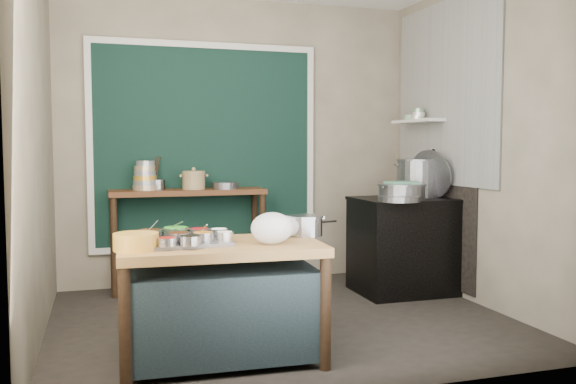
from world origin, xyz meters
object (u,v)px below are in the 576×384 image
object	(u,v)px
prep_table	(221,302)
stock_pot	(419,178)
steamer	(402,192)
yellow_basin	(136,242)
saucepan	(305,225)
utensil_cup	(157,185)
back_counter	(189,239)
ceramic_crock	(194,181)
condiment_tray	(186,243)
stove_block	(405,247)

from	to	relation	value
prep_table	stock_pot	distance (m)	2.67
steamer	yellow_basin	bearing A→B (deg)	-152.28
saucepan	stock_pot	xyz separation A→B (m)	(1.56, 1.25, 0.24)
utensil_cup	stock_pot	size ratio (longest dim) A/B	0.35
back_counter	ceramic_crock	world-z (taller)	ceramic_crock
prep_table	back_counter	world-z (taller)	back_counter
steamer	ceramic_crock	bearing A→B (deg)	153.13
utensil_cup	yellow_basin	bearing A→B (deg)	-98.13
ceramic_crock	stock_pot	bearing A→B (deg)	-16.63
back_counter	ceramic_crock	distance (m)	0.55
steamer	prep_table	bearing A→B (deg)	-148.45
condiment_tray	yellow_basin	distance (m)	0.33
yellow_basin	utensil_cup	size ratio (longest dim) A/B	1.64
condiment_tray	utensil_cup	size ratio (longest dim) A/B	3.27
stove_block	condiment_tray	bearing A→B (deg)	-149.58
yellow_basin	saucepan	distance (m)	1.16
back_counter	saucepan	world-z (taller)	back_counter
stove_block	utensil_cup	xyz separation A→B (m)	(-2.19, 0.75, 0.57)
back_counter	ceramic_crock	bearing A→B (deg)	-25.66
back_counter	yellow_basin	bearing A→B (deg)	-105.62
back_counter	yellow_basin	world-z (taller)	back_counter
condiment_tray	saucepan	world-z (taller)	saucepan
stock_pot	saucepan	bearing A→B (deg)	-141.36
condiment_tray	utensil_cup	bearing A→B (deg)	89.86
stove_block	steamer	distance (m)	0.57
utensil_cup	steamer	size ratio (longest dim) A/B	0.36
condiment_tray	steamer	distance (m)	2.36
prep_table	steamer	size ratio (longest dim) A/B	2.84
back_counter	condiment_tray	distance (m)	2.06
back_counter	yellow_basin	distance (m)	2.25
yellow_basin	stove_block	bearing A→B (deg)	29.43
saucepan	steamer	distance (m)	1.59
stove_block	ceramic_crock	distance (m)	2.07
prep_table	yellow_basin	bearing A→B (deg)	-165.79
utensil_cup	saucepan	bearing A→B (deg)	-66.63
back_counter	stock_pot	size ratio (longest dim) A/B	3.19
prep_table	condiment_tray	bearing A→B (deg)	179.42
saucepan	utensil_cup	xyz separation A→B (m)	(-0.82, 1.90, 0.18)
prep_table	steamer	distance (m)	2.24
utensil_cup	stock_pot	bearing A→B (deg)	-15.34
back_counter	stock_pot	world-z (taller)	stock_pot
yellow_basin	saucepan	bearing A→B (deg)	12.98
prep_table	steamer	xyz separation A→B (m)	(1.85, 1.13, 0.58)
prep_table	stock_pot	bearing A→B (deg)	35.13
condiment_tray	ceramic_crock	world-z (taller)	ceramic_crock
ceramic_crock	steamer	bearing A→B (deg)	-26.87
yellow_basin	utensil_cup	world-z (taller)	utensil_cup
ceramic_crock	prep_table	bearing A→B (deg)	-93.65
condiment_tray	steamer	world-z (taller)	steamer
stove_block	saucepan	xyz separation A→B (m)	(-1.37, -1.15, 0.39)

